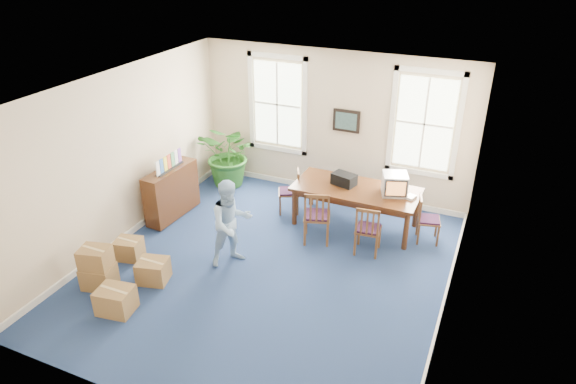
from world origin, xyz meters
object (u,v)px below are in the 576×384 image
at_px(credenza, 172,193).
at_px(conference_table, 355,207).
at_px(man, 231,223).
at_px(potted_plant, 230,155).
at_px(crt_tv, 395,184).
at_px(cardboard_boxes, 110,266).
at_px(chair_near_left, 317,215).

bearing_deg(credenza, conference_table, 21.10).
height_order(man, credenza, man).
bearing_deg(credenza, potted_plant, 81.04).
distance_m(crt_tv, cardboard_boxes, 5.28).
bearing_deg(cardboard_boxes, credenza, 100.55).
bearing_deg(conference_table, credenza, -161.49).
distance_m(conference_table, potted_plant, 3.25).
bearing_deg(conference_table, chair_near_left, -120.30).
bearing_deg(chair_near_left, cardboard_boxes, 27.67).
distance_m(conference_table, man, 2.68).
relative_size(chair_near_left, potted_plant, 0.72).
relative_size(crt_tv, credenza, 0.37).
bearing_deg(cardboard_boxes, potted_plant, 90.85).
bearing_deg(potted_plant, chair_near_left, -28.59).
relative_size(crt_tv, potted_plant, 0.33).
height_order(conference_table, credenza, credenza).
relative_size(crt_tv, chair_near_left, 0.45).
height_order(crt_tv, man, man).
xyz_separation_m(conference_table, cardboard_boxes, (-3.11, -3.53, -0.03)).
relative_size(conference_table, cardboard_boxes, 1.79).
height_order(chair_near_left, potted_plant, potted_plant).
bearing_deg(man, potted_plant, 67.39).
relative_size(chair_near_left, man, 0.69).
bearing_deg(crt_tv, cardboard_boxes, -156.18).
height_order(potted_plant, cardboard_boxes, potted_plant).
height_order(conference_table, chair_near_left, chair_near_left).
distance_m(crt_tv, potted_plant, 3.94).
bearing_deg(credenza, man, -23.14).
height_order(crt_tv, cardboard_boxes, crt_tv).
height_order(crt_tv, potted_plant, potted_plant).
xyz_separation_m(crt_tv, chair_near_left, (-1.22, -0.89, -0.49)).
bearing_deg(cardboard_boxes, crt_tv, 43.11).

